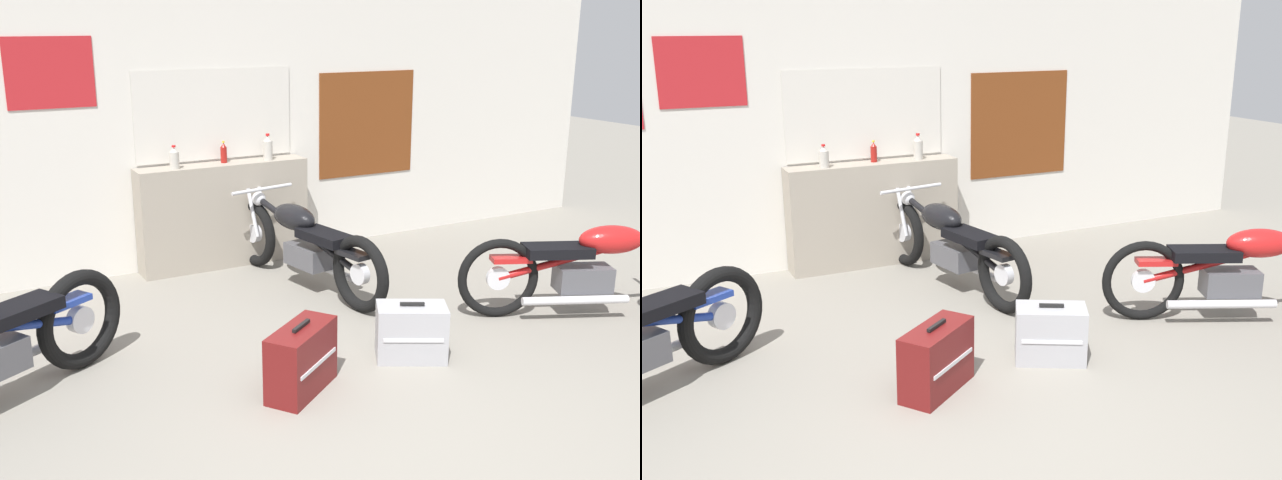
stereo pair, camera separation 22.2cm
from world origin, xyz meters
The scene contains 10 objects.
ground_plane centered at (0.00, 0.00, 0.00)m, with size 24.00×24.00×0.00m, color gray.
wall_back centered at (0.02, 3.67, 1.40)m, with size 10.00×0.07×2.80m.
sill_counter centered at (0.49, 3.49, 0.48)m, with size 1.61×0.28×0.97m.
bottle_leftmost centered at (0.02, 3.45, 1.06)m, with size 0.09×0.09×0.21m.
bottle_left_center centered at (0.51, 3.52, 1.06)m, with size 0.06×0.06×0.20m.
bottle_center centered at (0.93, 3.46, 1.08)m, with size 0.09×0.09×0.25m.
motorcycle_black centered at (0.86, 2.60, 0.39)m, with size 0.70×2.10×0.78m.
motorcycle_red centered at (2.54, 0.95, 0.41)m, with size 1.97×1.02×0.81m.
hard_case_darkred centered at (-0.02, 0.89, 0.21)m, with size 0.59×0.51×0.45m.
hard_case_silver centered at (0.85, 0.96, 0.19)m, with size 0.55×0.47×0.40m.
Camera 1 is at (-1.92, -2.88, 2.23)m, focal length 42.00 mm.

